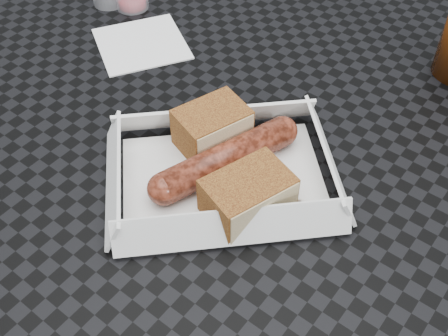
% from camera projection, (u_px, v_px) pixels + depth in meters
% --- Properties ---
extents(patio_table, '(0.80, 0.80, 0.74)m').
position_uv_depth(patio_table, '(229.00, 146.00, 0.77)').
color(patio_table, black).
rests_on(patio_table, ground).
extents(food_tray, '(0.22, 0.15, 0.00)m').
position_uv_depth(food_tray, '(223.00, 179.00, 0.62)').
color(food_tray, white).
rests_on(food_tray, patio_table).
extents(bratwurst, '(0.18, 0.11, 0.04)m').
position_uv_depth(bratwurst, '(226.00, 159.00, 0.62)').
color(bratwurst, maroon).
rests_on(bratwurst, food_tray).
extents(bread_near, '(0.10, 0.09, 0.05)m').
position_uv_depth(bread_near, '(212.00, 127.00, 0.64)').
color(bread_near, brown).
rests_on(bread_near, food_tray).
extents(bread_far, '(0.10, 0.09, 0.04)m').
position_uv_depth(bread_far, '(248.00, 195.00, 0.58)').
color(bread_far, brown).
rests_on(bread_far, food_tray).
extents(veg_garnish, '(0.03, 0.03, 0.00)m').
position_uv_depth(veg_garnish, '(295.00, 208.00, 0.59)').
color(veg_garnish, '#DF4D09').
rests_on(veg_garnish, food_tray).
extents(napkin, '(0.14, 0.14, 0.00)m').
position_uv_depth(napkin, '(141.00, 44.00, 0.80)').
color(napkin, white).
rests_on(napkin, patio_table).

